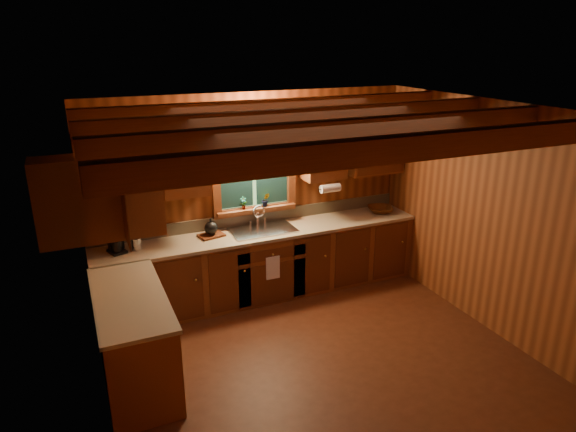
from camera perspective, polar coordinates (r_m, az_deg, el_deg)
The scene contains 20 objects.
room at distance 4.99m, azimuth 3.71°, elevation -3.32°, with size 4.20×4.20×4.20m.
ceiling_beams at distance 4.66m, azimuth 4.03°, elevation 10.31°, with size 4.20×2.54×0.18m.
base_cabinets at distance 6.26m, azimuth -5.98°, elevation -7.23°, with size 4.20×2.22×0.86m.
countertop at distance 6.09m, azimuth -6.02°, elevation -3.39°, with size 4.20×2.24×0.04m.
backsplash at distance 6.72m, azimuth -3.73°, elevation -0.19°, with size 4.20×0.02×0.16m, color #9B8968.
dishwasher_panel at distance 5.55m, azimuth -13.79°, elevation -11.43°, with size 0.02×0.60×0.80m, color white.
upper_cabinets at distance 5.89m, azimuth -7.53°, elevation 5.61°, with size 4.19×1.77×0.78m.
window at distance 6.54m, azimuth -3.78°, elevation 4.30°, with size 1.12×0.08×1.00m.
window_sill at distance 6.62m, azimuth -3.56°, elevation 0.79°, with size 1.06×0.14×0.04m, color #612F16.
wall_sconce at distance 6.29m, azimuth -3.52°, elevation 9.64°, with size 0.45×0.21×0.17m.
paper_towel_roll at distance 6.65m, azimuth 4.73°, elevation 3.11°, with size 0.11×0.11×0.27m, color white.
dish_towel at distance 6.36m, azimuth -1.70°, elevation -5.81°, with size 0.18×0.01×0.30m, color white.
sink at distance 6.51m, azimuth -2.85°, elevation -1.97°, with size 0.82×0.48×0.43m.
coffee_maker at distance 6.12m, azimuth -18.68°, elevation -2.53°, with size 0.17×0.21×0.30m.
utensil_crock at distance 6.14m, azimuth -16.56°, elevation -2.92°, with size 0.11×0.11×0.32m.
cutting_board at distance 6.36m, azimuth -8.55°, elevation -2.15°, with size 0.30×0.21×0.03m, color #4F2310.
teakettle at distance 6.33m, azimuth -8.60°, elevation -1.34°, with size 0.16×0.16×0.21m.
wicker_basket at distance 7.25m, azimuth 10.24°, elevation 0.71°, with size 0.35×0.35×0.09m, color #48230C.
potted_plant_left at distance 6.53m, azimuth -5.00°, elevation 1.45°, with size 0.09×0.06×0.17m, color #4F2310.
potted_plant_right at distance 6.61m, azimuth -2.51°, elevation 1.82°, with size 0.10×0.08×0.18m, color #4F2310.
Camera 1 is at (-2.15, -4.08, 3.21)m, focal length 31.85 mm.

